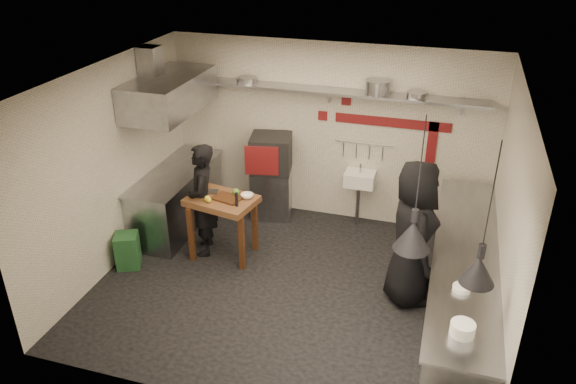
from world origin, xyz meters
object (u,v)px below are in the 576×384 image
(combi_oven, at_px, (271,154))
(chef_right, at_px, (413,234))
(chef_left, at_px, (202,200))
(oven_stand, at_px, (272,192))
(prep_table, at_px, (223,227))
(green_bin, at_px, (128,251))

(combi_oven, height_order, chef_right, chef_right)
(combi_oven, height_order, chef_left, chef_left)
(oven_stand, bearing_deg, chef_right, -45.25)
(prep_table, xyz_separation_m, chef_right, (2.63, -0.25, 0.49))
(green_bin, bearing_deg, combi_oven, 53.59)
(oven_stand, height_order, chef_right, chef_right)
(chef_right, bearing_deg, oven_stand, 36.34)
(green_bin, bearing_deg, prep_table, 29.57)
(oven_stand, bearing_deg, prep_table, -112.64)
(prep_table, distance_m, chef_right, 2.68)
(combi_oven, distance_m, prep_table, 1.48)
(oven_stand, bearing_deg, combi_oven, -81.62)
(combi_oven, height_order, prep_table, combi_oven)
(green_bin, xyz_separation_m, chef_left, (0.86, 0.68, 0.58))
(combi_oven, xyz_separation_m, green_bin, (-1.46, -1.97, -0.84))
(chef_left, bearing_deg, oven_stand, 136.80)
(combi_oven, relative_size, chef_left, 0.37)
(oven_stand, distance_m, chef_left, 1.51)
(combi_oven, xyz_separation_m, chef_right, (2.34, -1.56, -0.14))
(green_bin, height_order, prep_table, prep_table)
(chef_left, xyz_separation_m, chef_right, (2.93, -0.27, 0.12))
(green_bin, bearing_deg, chef_left, 38.18)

